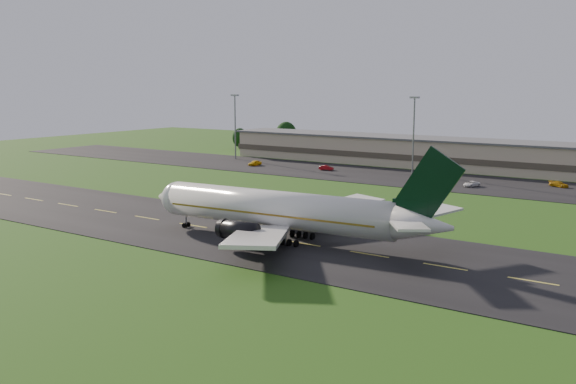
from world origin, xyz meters
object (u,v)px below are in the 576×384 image
Objects in this scene: light_mast_west at (235,119)px; terminal at (440,154)px; service_vehicle_d at (559,184)px; service_vehicle_b at (326,168)px; light_mast_centre at (414,126)px; service_vehicle_c at (471,184)px; service_vehicle_a at (255,163)px; airliner at (282,211)px.

terminal is at bearing 14.76° from light_mast_west.
service_vehicle_b is at bearing 114.76° from service_vehicle_d.
service_vehicle_d is (97.13, -2.27, -11.99)m from light_mast_west.
service_vehicle_c is at bearing -32.39° from light_mast_centre.
terminal is at bearing 37.54° from service_vehicle_a.
airliner is 81.40m from light_mast_centre.
light_mast_west is at bearing -170.26° from service_vehicle_c.
light_mast_west is 1.00× the size of light_mast_centre.
light_mast_west and light_mast_centre have the same top height.
service_vehicle_a is 1.11× the size of service_vehicle_b.
light_mast_centre is 4.58× the size of service_vehicle_a.
terminal is 53.20m from service_vehicle_a.
service_vehicle_c is (7.07, 67.13, -3.95)m from airliner.
terminal is 32.96× the size of service_vehicle_c.
service_vehicle_a reaches higher than service_vehicle_c.
service_vehicle_d is at bearing -27.31° from terminal.
airliner is 108.62m from light_mast_west.
light_mast_centre is 39.09m from service_vehicle_d.
service_vehicle_d is at bearing -98.67° from service_vehicle_b.
service_vehicle_a is 65.02m from service_vehicle_c.
light_mast_centre reaches higher than airliner.
light_mast_west reaches higher than service_vehicle_c.
terminal is at bearing 141.74° from service_vehicle_c.
light_mast_centre is 4.63× the size of service_vehicle_c.
light_mast_centre is at bearing 94.60° from airliner.
service_vehicle_a is 1.01× the size of service_vehicle_c.
terminal is at bearing 92.23° from airliner.
service_vehicle_d reaches higher than service_vehicle_c.
terminal is 7.13× the size of light_mast_west.
service_vehicle_c is (42.52, -5.70, -0.05)m from service_vehicle_b.
terminal reaches higher than service_vehicle_b.
airliner is 11.53× the size of service_vehicle_a.
airliner is 81.39m from service_vehicle_d.
terminal is (-11.70, 96.11, -0.67)m from airliner.
service_vehicle_b is (22.44, 2.93, -0.10)m from service_vehicle_a.
airliner reaches higher than terminal.
light_mast_west is 82.08m from service_vehicle_c.
light_mast_centre is 26.33m from service_vehicle_b.
service_vehicle_c is at bearing 141.95° from service_vehicle_d.
service_vehicle_b is (-23.75, -23.28, -3.23)m from terminal.
service_vehicle_a is (-46.19, -26.21, -3.13)m from terminal.
service_vehicle_a is (-57.89, 69.90, -3.80)m from airliner.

